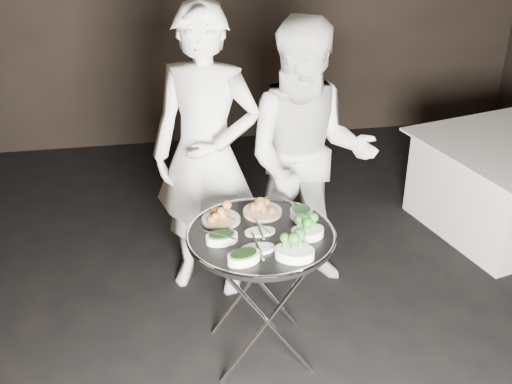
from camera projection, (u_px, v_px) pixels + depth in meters
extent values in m
cylinder|color=silver|center=(268.00, 322.00, 3.30)|extent=(0.52, 0.02, 0.77)
cylinder|color=silver|center=(268.00, 322.00, 3.30)|extent=(0.52, 0.02, 0.77)
cylinder|color=silver|center=(254.00, 277.00, 3.65)|extent=(0.52, 0.02, 0.77)
cylinder|color=silver|center=(254.00, 277.00, 3.65)|extent=(0.52, 0.02, 0.77)
cylinder|color=silver|center=(219.00, 247.00, 3.28)|extent=(0.02, 0.44, 0.02)
cylinder|color=silver|center=(302.00, 239.00, 3.34)|extent=(0.02, 0.44, 0.02)
cylinder|color=black|center=(261.00, 237.00, 3.29)|extent=(0.76, 0.76, 0.03)
torus|color=silver|center=(261.00, 234.00, 3.29)|extent=(0.77, 0.77, 0.02)
cylinder|color=beige|center=(221.00, 220.00, 3.40)|extent=(0.20, 0.20, 0.02)
cylinder|color=beige|center=(262.00, 212.00, 3.47)|extent=(0.21, 0.21, 0.02)
cylinder|color=white|center=(301.00, 213.00, 3.43)|extent=(0.12, 0.12, 0.05)
cylinder|color=silver|center=(222.00, 214.00, 3.38)|extent=(0.12, 0.14, 0.01)
cylinder|color=silver|center=(263.00, 206.00, 3.46)|extent=(0.06, 0.17, 0.01)
cylinder|color=silver|center=(299.00, 210.00, 3.41)|extent=(0.06, 0.17, 0.01)
cylinder|color=silver|center=(219.00, 235.00, 3.19)|extent=(0.15, 0.11, 0.01)
cylinder|color=silver|center=(305.00, 227.00, 3.25)|extent=(0.11, 0.15, 0.01)
cylinder|color=silver|center=(261.00, 225.00, 3.27)|extent=(0.07, 0.17, 0.01)
imported|color=white|center=(206.00, 156.00, 3.83)|extent=(0.78, 0.66, 1.83)
imported|color=white|center=(308.00, 158.00, 3.92)|extent=(0.95, 0.81, 1.73)
cube|color=silver|center=(509.00, 187.00, 4.74)|extent=(1.06, 1.06, 0.66)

